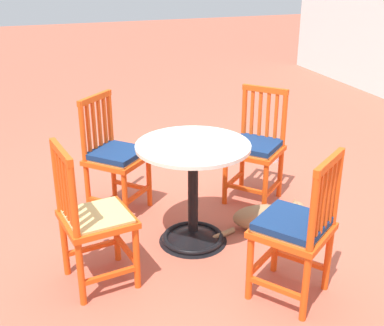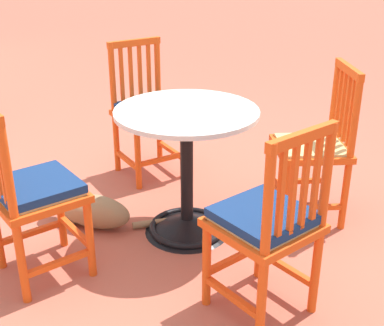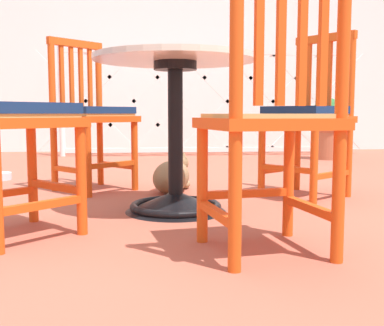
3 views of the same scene
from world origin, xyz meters
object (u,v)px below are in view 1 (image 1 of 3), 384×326
object	(u,v)px
cafe_table	(193,205)
orange_chair_at_corner	(296,229)
orange_chair_tucked_in	(115,157)
orange_chair_by_planter	(92,220)
tabby_cat	(268,217)
orange_chair_near_fence	(255,148)
pet_water_bowl	(270,158)

from	to	relation	value
cafe_table	orange_chair_at_corner	bearing A→B (deg)	24.86
orange_chair_tucked_in	orange_chair_by_planter	bearing A→B (deg)	-18.67
cafe_table	tabby_cat	size ratio (longest dim) A/B	1.02
orange_chair_near_fence	orange_chair_tucked_in	bearing A→B (deg)	-99.28
orange_chair_by_planter	orange_chair_near_fence	size ratio (longest dim) A/B	1.00
orange_chair_by_planter	cafe_table	bearing A→B (deg)	110.21
orange_chair_near_fence	orange_chair_tucked_in	world-z (taller)	same
tabby_cat	orange_chair_by_planter	bearing A→B (deg)	-79.27
orange_chair_by_planter	tabby_cat	size ratio (longest dim) A/B	1.22
orange_chair_by_planter	pet_water_bowl	bearing A→B (deg)	126.88
orange_chair_at_corner	orange_chair_near_fence	world-z (taller)	same
orange_chair_at_corner	orange_chair_tucked_in	size ratio (longest dim) A/B	1.00
orange_chair_at_corner	pet_water_bowl	bearing A→B (deg)	156.41
orange_chair_at_corner	orange_chair_near_fence	xyz separation A→B (m)	(-1.22, 0.33, 0.00)
cafe_table	orange_chair_tucked_in	world-z (taller)	orange_chair_tucked_in
orange_chair_near_fence	pet_water_bowl	bearing A→B (deg)	143.98
orange_chair_near_fence	orange_chair_at_corner	bearing A→B (deg)	-15.04
orange_chair_near_fence	tabby_cat	world-z (taller)	orange_chair_near_fence
orange_chair_by_planter	orange_chair_tucked_in	distance (m)	0.95
tabby_cat	pet_water_bowl	world-z (taller)	tabby_cat
orange_chair_tucked_in	tabby_cat	world-z (taller)	orange_chair_tucked_in
cafe_table	orange_chair_by_planter	distance (m)	0.78
orange_chair_by_planter	tabby_cat	distance (m)	1.35
cafe_table	orange_chair_near_fence	world-z (taller)	orange_chair_near_fence
tabby_cat	orange_chair_at_corner	bearing A→B (deg)	-16.46
cafe_table	orange_chair_near_fence	distance (m)	0.84
tabby_cat	cafe_table	bearing A→B (deg)	-91.93
cafe_table	orange_chair_by_planter	world-z (taller)	orange_chair_by_planter
cafe_table	orange_chair_by_planter	size ratio (longest dim) A/B	0.83
orange_chair_at_corner	tabby_cat	distance (m)	0.85
orange_chair_by_planter	orange_chair_tucked_in	bearing A→B (deg)	161.33
orange_chair_tucked_in	tabby_cat	size ratio (longest dim) A/B	1.22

